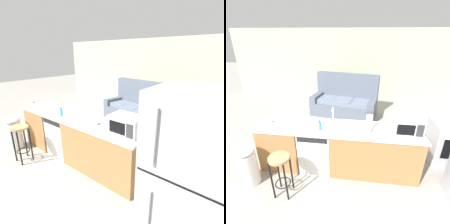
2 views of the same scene
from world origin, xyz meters
TOP-DOWN VIEW (x-y plane):
  - ground_plane at (0.00, 0.00)m, footprint 24.00×24.00m
  - wall_back at (0.30, 4.20)m, footprint 10.00×0.06m
  - kitchen_counter at (0.24, 0.00)m, footprint 2.94×0.66m
  - dishwasher at (-0.25, -0.00)m, footprint 0.58×0.61m
  - stove_range at (2.35, 0.55)m, footprint 0.76×0.68m
  - microwave at (1.30, -0.00)m, footprint 0.50×0.37m
  - sink_faucet at (0.04, 0.18)m, footprint 0.07×0.18m
  - paper_towel_roll at (0.69, -0.02)m, footprint 0.14×0.14m
  - soap_bottle at (-0.14, -0.11)m, footprint 0.06×0.06m
  - dish_soap_bottle at (-0.93, -0.23)m, footprint 0.06×0.06m
  - bar_stool at (-0.64, -0.73)m, footprint 0.32×0.32m
  - trash_bin at (-1.33, -0.59)m, footprint 0.35×0.35m
  - couch at (0.03, 2.58)m, footprint 2.14×1.27m

SIDE VIEW (x-z plane):
  - ground_plane at x=0.00m, z-range 0.00..0.00m
  - trash_bin at x=-1.33m, z-range 0.01..0.75m
  - couch at x=0.03m, z-range -0.24..1.03m
  - kitchen_counter at x=0.24m, z-range -0.03..0.87m
  - dishwasher at x=-0.25m, z-range 0.00..0.84m
  - stove_range at x=2.35m, z-range 0.00..0.90m
  - bar_stool at x=-0.64m, z-range 0.17..0.91m
  - soap_bottle at x=-0.14m, z-range 0.88..1.06m
  - dish_soap_bottle at x=-0.93m, z-range 0.88..1.06m
  - sink_faucet at x=0.04m, z-range 0.88..1.18m
  - paper_towel_roll at x=0.69m, z-range 0.90..1.18m
  - microwave at x=1.30m, z-range 0.90..1.18m
  - wall_back at x=0.30m, z-range 0.00..2.60m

